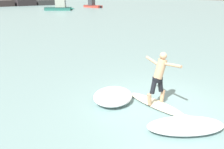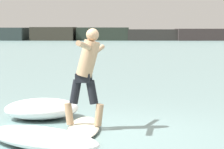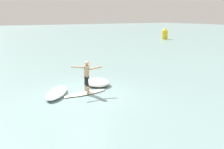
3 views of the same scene
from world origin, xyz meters
TOP-DOWN VIEW (x-y plane):
  - ground_plane at (0.00, 0.00)m, footprint 200.00×200.00m
  - surfboard at (-0.17, 0.13)m, footprint 0.64×2.36m
  - surfer at (-0.10, 0.16)m, footprint 0.73×1.58m
  - channel_marker_buoy at (-19.39, 23.76)m, footprint 1.05×1.05m
  - wave_foam_at_tail at (-1.10, 1.27)m, footprint 1.90×1.83m
  - wave_foam_at_nose at (-0.67, -1.27)m, footprint 2.22×1.91m

SIDE VIEW (x-z plane):
  - ground_plane at x=0.00m, z-range 0.00..0.00m
  - surfboard at x=-0.17m, z-range -0.07..0.15m
  - wave_foam_at_nose at x=-0.67m, z-range 0.00..0.30m
  - wave_foam_at_tail at x=-1.10m, z-range 0.00..0.39m
  - channel_marker_buoy at x=-19.39m, z-range -0.10..1.89m
  - surfer at x=-0.10m, z-range 0.22..1.92m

